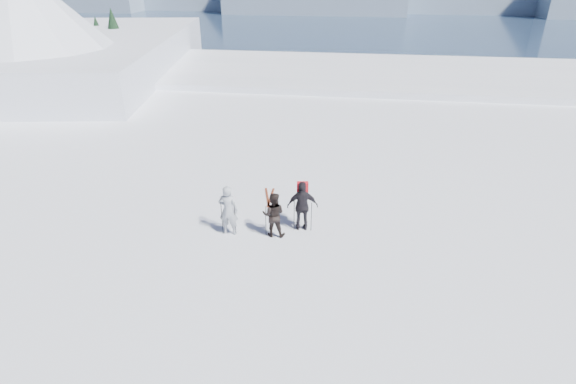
{
  "coord_description": "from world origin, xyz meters",
  "views": [
    {
      "loc": [
        0.57,
        -10.93,
        8.68
      ],
      "look_at": [
        -1.5,
        3.0,
        1.57
      ],
      "focal_mm": 28.0,
      "sensor_mm": 36.0,
      "label": 1
    }
  ],
  "objects_px": {
    "skier_grey": "(228,210)",
    "skis_loose": "(269,197)",
    "skier_pack": "(303,206)",
    "skier_dark": "(273,215)"
  },
  "relations": [
    {
      "from": "skier_grey",
      "to": "skier_pack",
      "type": "distance_m",
      "value": 2.66
    },
    {
      "from": "skier_grey",
      "to": "skis_loose",
      "type": "relative_size",
      "value": 1.12
    },
    {
      "from": "skier_pack",
      "to": "skier_dark",
      "type": "bearing_deg",
      "value": 22.02
    },
    {
      "from": "skier_grey",
      "to": "skier_pack",
      "type": "bearing_deg",
      "value": -164.62
    },
    {
      "from": "skier_grey",
      "to": "skis_loose",
      "type": "bearing_deg",
      "value": -106.55
    },
    {
      "from": "skier_dark",
      "to": "skis_loose",
      "type": "height_order",
      "value": "skier_dark"
    },
    {
      "from": "skier_dark",
      "to": "skis_loose",
      "type": "distance_m",
      "value": 3.03
    },
    {
      "from": "skier_pack",
      "to": "skis_loose",
      "type": "bearing_deg",
      "value": -62.12
    },
    {
      "from": "skier_dark",
      "to": "skier_pack",
      "type": "xyz_separation_m",
      "value": [
        0.96,
        0.57,
        0.11
      ]
    },
    {
      "from": "skier_dark",
      "to": "skier_pack",
      "type": "distance_m",
      "value": 1.12
    }
  ]
}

